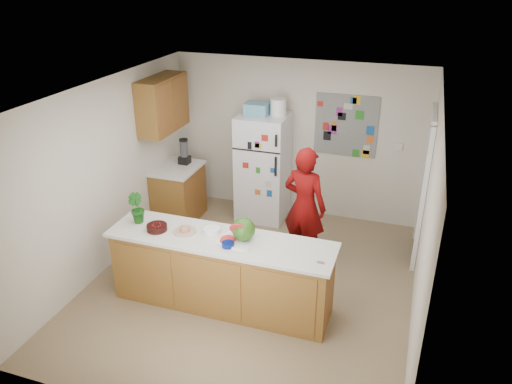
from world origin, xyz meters
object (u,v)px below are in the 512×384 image
(refrigerator, at_px, (263,167))
(person, at_px, (305,206))
(watermelon, at_px, (243,229))
(cherry_bowl, at_px, (157,227))

(refrigerator, bearing_deg, person, -49.67)
(watermelon, bearing_deg, cherry_bowl, -174.79)
(person, bearing_deg, watermelon, 84.81)
(cherry_bowl, bearing_deg, refrigerator, 77.72)
(refrigerator, height_order, person, refrigerator)
(refrigerator, xyz_separation_m, cherry_bowl, (-0.53, -2.44, 0.11))
(refrigerator, relative_size, watermelon, 6.35)
(watermelon, bearing_deg, person, 71.30)
(refrigerator, relative_size, person, 1.02)
(refrigerator, distance_m, person, 1.45)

